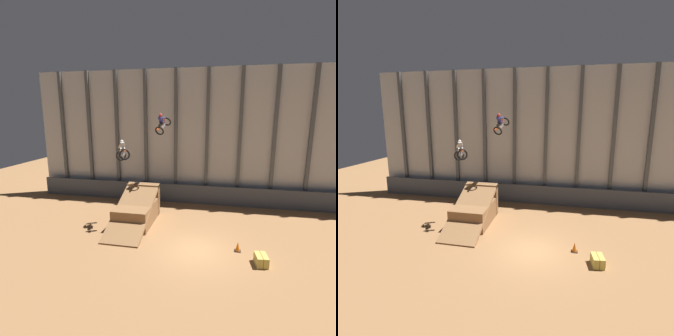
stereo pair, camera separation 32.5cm
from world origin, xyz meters
The scene contains 8 objects.
ground_plane centered at (0.00, 0.00, 0.00)m, with size 60.00×60.00×0.00m, color #996B42.
arena_back_wall centered at (0.00, 9.09, 5.85)m, with size 32.00×0.40×11.71m.
lower_barrier centered at (0.00, 8.32, 0.84)m, with size 31.36×0.20×1.67m.
dirt_ramp centered at (-4.67, 3.49, 0.87)m, with size 2.55×5.78×2.61m.
rider_bike_left_air centered at (-5.44, 2.87, 5.31)m, with size 1.48×1.76×1.58m.
rider_bike_right_air centered at (-3.29, 5.93, 7.14)m, with size 1.14×1.89×1.69m.
traffic_cone_near_ramp centered at (2.44, 0.50, 0.28)m, with size 0.36×0.36×0.58m.
hay_bale_trackside centered at (3.59, -0.70, 0.28)m, with size 0.70×0.96×0.57m.
Camera 1 is at (1.27, -14.07, 7.96)m, focal length 28.00 mm.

